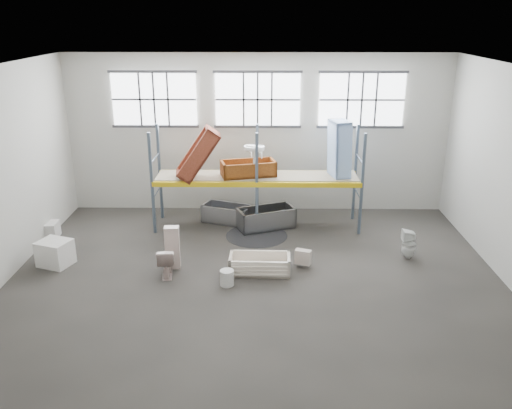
{
  "coord_description": "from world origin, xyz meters",
  "views": [
    {
      "loc": [
        0.19,
        -11.54,
        6.11
      ],
      "look_at": [
        0.0,
        1.5,
        1.4
      ],
      "focal_mm": 37.27,
      "sensor_mm": 36.0,
      "label": 1
    }
  ],
  "objects_px": {
    "bathtub_beige": "(260,264)",
    "carton_near": "(55,253)",
    "steel_tub_left": "(227,213)",
    "blue_tub_upright": "(339,149)",
    "toilet_white": "(409,244)",
    "bucket": "(227,278)",
    "steel_tub_right": "(266,218)",
    "rust_tub_flat": "(248,168)",
    "toilet_beige": "(166,261)",
    "cistern_tall": "(173,247)"
  },
  "relations": [
    {
      "from": "carton_near",
      "to": "steel_tub_right",
      "type": "bearing_deg",
      "value": 25.65
    },
    {
      "from": "toilet_white",
      "to": "steel_tub_left",
      "type": "xyz_separation_m",
      "value": [
        -4.95,
        2.54,
        -0.13
      ]
    },
    {
      "from": "steel_tub_right",
      "to": "bucket",
      "type": "height_order",
      "value": "steel_tub_right"
    },
    {
      "from": "steel_tub_right",
      "to": "bucket",
      "type": "relative_size",
      "value": 4.37
    },
    {
      "from": "toilet_beige",
      "to": "toilet_white",
      "type": "height_order",
      "value": "toilet_white"
    },
    {
      "from": "toilet_beige",
      "to": "carton_near",
      "type": "height_order",
      "value": "toilet_beige"
    },
    {
      "from": "bathtub_beige",
      "to": "toilet_white",
      "type": "distance_m",
      "value": 4.01
    },
    {
      "from": "steel_tub_left",
      "to": "bucket",
      "type": "distance_m",
      "value": 4.1
    },
    {
      "from": "steel_tub_left",
      "to": "blue_tub_upright",
      "type": "height_order",
      "value": "blue_tub_upright"
    },
    {
      "from": "cistern_tall",
      "to": "bathtub_beige",
      "type": "bearing_deg",
      "value": -9.37
    },
    {
      "from": "cistern_tall",
      "to": "blue_tub_upright",
      "type": "xyz_separation_m",
      "value": [
        4.48,
        2.88,
        1.84
      ]
    },
    {
      "from": "toilet_white",
      "to": "bucket",
      "type": "height_order",
      "value": "toilet_white"
    },
    {
      "from": "blue_tub_upright",
      "to": "bucket",
      "type": "relative_size",
      "value": 4.34
    },
    {
      "from": "blue_tub_upright",
      "to": "toilet_white",
      "type": "bearing_deg",
      "value": -53.95
    },
    {
      "from": "cistern_tall",
      "to": "rust_tub_flat",
      "type": "bearing_deg",
      "value": 53.75
    },
    {
      "from": "toilet_beige",
      "to": "steel_tub_right",
      "type": "relative_size",
      "value": 0.45
    },
    {
      "from": "bucket",
      "to": "carton_near",
      "type": "xyz_separation_m",
      "value": [
        -4.47,
        1.03,
        0.14
      ]
    },
    {
      "from": "steel_tub_left",
      "to": "blue_tub_upright",
      "type": "xyz_separation_m",
      "value": [
        3.32,
        -0.3,
        2.12
      ]
    },
    {
      "from": "carton_near",
      "to": "toilet_white",
      "type": "bearing_deg",
      "value": 3.26
    },
    {
      "from": "toilet_white",
      "to": "steel_tub_left",
      "type": "height_order",
      "value": "toilet_white"
    },
    {
      "from": "carton_near",
      "to": "bathtub_beige",
      "type": "bearing_deg",
      "value": -3.84
    },
    {
      "from": "toilet_white",
      "to": "blue_tub_upright",
      "type": "xyz_separation_m",
      "value": [
        -1.63,
        2.24,
        1.99
      ]
    },
    {
      "from": "bathtub_beige",
      "to": "carton_near",
      "type": "height_order",
      "value": "carton_near"
    },
    {
      "from": "steel_tub_right",
      "to": "bathtub_beige",
      "type": "bearing_deg",
      "value": -93.15
    },
    {
      "from": "bathtub_beige",
      "to": "toilet_white",
      "type": "xyz_separation_m",
      "value": [
        3.91,
        0.87,
        0.18
      ]
    },
    {
      "from": "cistern_tall",
      "to": "carton_near",
      "type": "distance_m",
      "value": 3.06
    },
    {
      "from": "toilet_beige",
      "to": "steel_tub_right",
      "type": "height_order",
      "value": "toilet_beige"
    },
    {
      "from": "bathtub_beige",
      "to": "bucket",
      "type": "distance_m",
      "value": 1.03
    },
    {
      "from": "bathtub_beige",
      "to": "carton_near",
      "type": "xyz_separation_m",
      "value": [
        -5.24,
        0.35,
        0.11
      ]
    },
    {
      "from": "toilet_white",
      "to": "blue_tub_upright",
      "type": "height_order",
      "value": "blue_tub_upright"
    },
    {
      "from": "toilet_white",
      "to": "bucket",
      "type": "distance_m",
      "value": 4.94
    },
    {
      "from": "steel_tub_left",
      "to": "cistern_tall",
      "type": "bearing_deg",
      "value": -109.94
    },
    {
      "from": "steel_tub_right",
      "to": "blue_tub_upright",
      "type": "xyz_separation_m",
      "value": [
        2.12,
        0.16,
        2.09
      ]
    },
    {
      "from": "toilet_white",
      "to": "steel_tub_left",
      "type": "relative_size",
      "value": 0.54
    },
    {
      "from": "steel_tub_left",
      "to": "rust_tub_flat",
      "type": "distance_m",
      "value": 1.72
    },
    {
      "from": "blue_tub_upright",
      "to": "bucket",
      "type": "bearing_deg",
      "value": -128.83
    },
    {
      "from": "steel_tub_left",
      "to": "rust_tub_flat",
      "type": "bearing_deg",
      "value": -26.51
    },
    {
      "from": "steel_tub_left",
      "to": "blue_tub_upright",
      "type": "distance_m",
      "value": 3.95
    },
    {
      "from": "bathtub_beige",
      "to": "blue_tub_upright",
      "type": "xyz_separation_m",
      "value": [
        2.28,
        3.11,
        2.17
      ]
    },
    {
      "from": "toilet_beige",
      "to": "bucket",
      "type": "xyz_separation_m",
      "value": [
        1.52,
        -0.48,
        -0.19
      ]
    },
    {
      "from": "steel_tub_left",
      "to": "carton_near",
      "type": "xyz_separation_m",
      "value": [
        -4.2,
        -3.06,
        0.06
      ]
    },
    {
      "from": "bathtub_beige",
      "to": "blue_tub_upright",
      "type": "bearing_deg",
      "value": 55.15
    },
    {
      "from": "rust_tub_flat",
      "to": "blue_tub_upright",
      "type": "xyz_separation_m",
      "value": [
        2.64,
        0.04,
        0.57
      ]
    },
    {
      "from": "cistern_tall",
      "to": "carton_near",
      "type": "height_order",
      "value": "cistern_tall"
    },
    {
      "from": "toilet_white",
      "to": "steel_tub_left",
      "type": "bearing_deg",
      "value": -117.14
    },
    {
      "from": "toilet_beige",
      "to": "cistern_tall",
      "type": "height_order",
      "value": "cistern_tall"
    },
    {
      "from": "steel_tub_left",
      "to": "steel_tub_right",
      "type": "xyz_separation_m",
      "value": [
        1.2,
        -0.46,
        0.04
      ]
    },
    {
      "from": "bucket",
      "to": "carton_near",
      "type": "height_order",
      "value": "carton_near"
    },
    {
      "from": "steel_tub_left",
      "to": "carton_near",
      "type": "height_order",
      "value": "carton_near"
    },
    {
      "from": "rust_tub_flat",
      "to": "steel_tub_left",
      "type": "bearing_deg",
      "value": 153.49
    }
  ]
}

